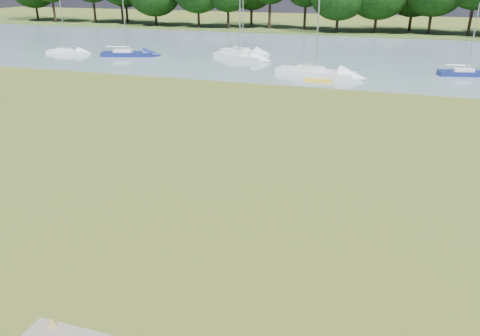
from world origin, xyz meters
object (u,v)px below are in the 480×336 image
(sailboat_2, at_px, (239,54))
(sailboat_3, at_px, (466,71))
(sailboat_6, at_px, (242,50))
(kayak, at_px, (318,81))
(sailboat_4, at_px, (66,50))
(sailboat_5, at_px, (127,52))
(sailboat_7, at_px, (314,70))

(sailboat_2, xyz_separation_m, sailboat_3, (25.77, -2.92, -0.08))
(sailboat_2, xyz_separation_m, sailboat_6, (-0.85, 4.02, -0.11))
(sailboat_2, bearing_deg, kayak, -20.47)
(sailboat_4, xyz_separation_m, sailboat_6, (22.46, 7.03, 0.01))
(sailboat_5, distance_m, sailboat_7, 25.55)
(sailboat_5, xyz_separation_m, sailboat_6, (13.57, 6.57, -0.07))
(kayak, relative_size, sailboat_7, 0.25)
(sailboat_4, distance_m, sailboat_5, 8.90)
(kayak, distance_m, sailboat_2, 15.70)
(sailboat_3, distance_m, sailboat_5, 40.20)
(sailboat_6, bearing_deg, sailboat_4, -148.81)
(sailboat_3, xyz_separation_m, sailboat_7, (-15.15, -4.68, 0.07))
(sailboat_7, bearing_deg, sailboat_4, -176.84)
(sailboat_3, relative_size, sailboat_4, 0.93)
(sailboat_7, bearing_deg, sailboat_2, 155.27)
(kayak, bearing_deg, sailboat_7, 103.36)
(sailboat_2, distance_m, sailboat_3, 25.94)
(kayak, distance_m, sailboat_6, 19.19)
(kayak, bearing_deg, sailboat_6, 126.61)
(sailboat_4, bearing_deg, sailboat_6, 10.58)
(sailboat_3, bearing_deg, sailboat_5, 166.67)
(sailboat_3, bearing_deg, kayak, -164.36)
(kayak, relative_size, sailboat_3, 0.37)
(sailboat_2, relative_size, sailboat_7, 1.01)
(sailboat_2, distance_m, sailboat_4, 23.50)
(kayak, xyz_separation_m, sailboat_6, (-12.40, 14.65, 0.29))
(kayak, xyz_separation_m, sailboat_5, (-25.97, 8.08, 0.36))
(sailboat_2, relative_size, sailboat_5, 1.31)
(sailboat_4, distance_m, sailboat_6, 23.54)
(sailboat_3, distance_m, sailboat_6, 27.51)
(sailboat_6, bearing_deg, kayak, -35.95)
(sailboat_5, relative_size, sailboat_7, 0.77)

